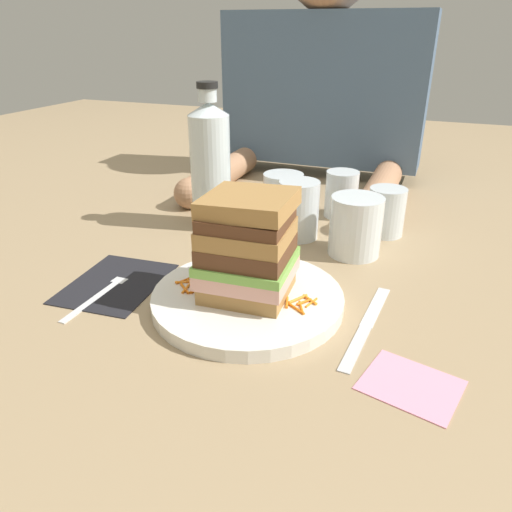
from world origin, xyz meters
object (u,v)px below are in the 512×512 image
(fork, at_px, (106,288))
(knife, at_px, (365,327))
(napkin_dark, at_px, (116,283))
(empty_tumbler_1, at_px, (299,210))
(main_plate, at_px, (248,299))
(juice_glass, at_px, (355,229))
(empty_tumbler_0, at_px, (386,212))
(water_bottle, at_px, (210,165))
(sandwich, at_px, (247,247))
(empty_tumbler_2, at_px, (341,194))
(diner_across, at_px, (322,71))
(napkin_pink, at_px, (411,385))
(empty_tumbler_3, at_px, (283,192))

(fork, distance_m, knife, 0.35)
(napkin_dark, distance_m, empty_tumbler_1, 0.32)
(main_plate, relative_size, empty_tumbler_1, 2.53)
(juice_glass, height_order, empty_tumbler_0, juice_glass)
(main_plate, bearing_deg, napkin_dark, -175.20)
(water_bottle, height_order, empty_tumbler_0, water_bottle)
(sandwich, bearing_deg, napkin_dark, -175.02)
(sandwich, height_order, knife, sandwich)
(sandwich, distance_m, empty_tumbler_2, 0.37)
(main_plate, distance_m, fork, 0.20)
(juice_glass, bearing_deg, knife, -74.90)
(fork, relative_size, juice_glass, 1.75)
(empty_tumbler_1, relative_size, diner_across, 0.18)
(napkin_pink, bearing_deg, empty_tumbler_1, 124.00)
(empty_tumbler_1, xyz_separation_m, diner_across, (-0.07, 0.38, 0.19))
(empty_tumbler_0, xyz_separation_m, napkin_pink, (0.08, -0.40, -0.04))
(water_bottle, distance_m, empty_tumbler_3, 0.18)
(sandwich, height_order, empty_tumbler_2, sandwich)
(empty_tumbler_0, bearing_deg, juice_glass, -108.83)
(sandwich, distance_m, empty_tumbler_3, 0.37)
(main_plate, xyz_separation_m, diner_across, (-0.08, 0.63, 0.23))
(empty_tumbler_1, relative_size, napkin_pink, 1.06)
(water_bottle, bearing_deg, juice_glass, -5.75)
(empty_tumbler_1, height_order, empty_tumbler_3, empty_tumbler_1)
(napkin_pink, bearing_deg, sandwich, 158.08)
(juice_glass, bearing_deg, empty_tumbler_3, 138.10)
(main_plate, xyz_separation_m, empty_tumbler_2, (0.04, 0.37, 0.03))
(diner_across, bearing_deg, sandwich, -83.11)
(empty_tumbler_0, relative_size, empty_tumbler_1, 0.84)
(knife, bearing_deg, juice_glass, 105.10)
(knife, bearing_deg, diner_across, 110.18)
(empty_tumbler_1, bearing_deg, empty_tumbler_2, 70.18)
(empty_tumbler_3, bearing_deg, empty_tumbler_0, -14.51)
(diner_across, bearing_deg, knife, -69.82)
(napkin_dark, distance_m, knife, 0.35)
(sandwich, xyz_separation_m, empty_tumbler_1, (-0.01, 0.24, -0.03))
(juice_glass, bearing_deg, sandwich, -115.34)
(napkin_dark, distance_m, empty_tumbler_3, 0.40)
(main_plate, distance_m, empty_tumbler_3, 0.37)
(fork, height_order, empty_tumbler_3, empty_tumbler_3)
(napkin_dark, relative_size, water_bottle, 0.62)
(empty_tumbler_0, bearing_deg, empty_tumbler_2, 146.83)
(fork, distance_m, empty_tumbler_2, 0.47)
(napkin_dark, relative_size, empty_tumbler_3, 1.98)
(empty_tumbler_3, bearing_deg, knife, -57.78)
(juice_glass, bearing_deg, diner_across, 112.59)
(sandwich, bearing_deg, knife, 0.22)
(empty_tumbler_1, distance_m, diner_across, 0.44)
(empty_tumbler_1, bearing_deg, empty_tumbler_3, 119.37)
(sandwich, relative_size, napkin_pink, 1.44)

